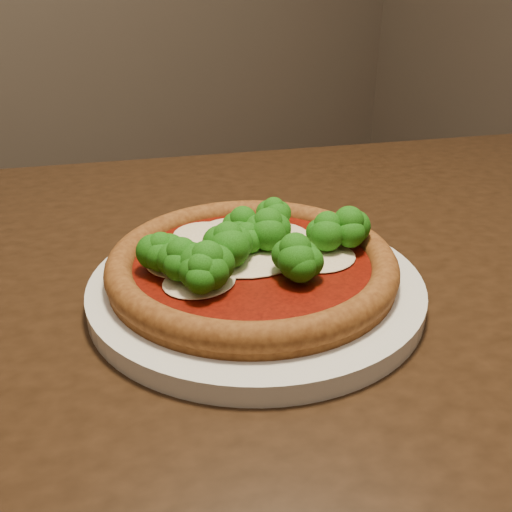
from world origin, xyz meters
TOP-DOWN VIEW (x-y plane):
  - dining_table at (-0.01, 0.19)m, footprint 1.42×1.25m
  - plate at (-0.04, 0.20)m, footprint 0.29×0.29m
  - pizza at (-0.04, 0.21)m, footprint 0.26×0.26m

SIDE VIEW (x-z plane):
  - dining_table at x=-0.01m, z-range 0.28..1.03m
  - plate at x=-0.04m, z-range 0.75..0.77m
  - pizza at x=-0.04m, z-range 0.76..0.82m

